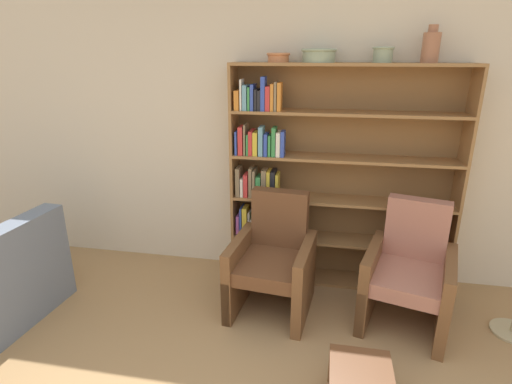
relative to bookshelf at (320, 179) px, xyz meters
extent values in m
cube|color=beige|center=(-0.33, 0.17, 0.37)|extent=(12.00, 0.06, 2.75)
cube|color=olive|center=(-0.78, -0.02, 0.00)|extent=(0.03, 0.30, 2.00)
cube|color=olive|center=(1.17, -0.02, 0.00)|extent=(0.02, 0.30, 2.00)
cube|color=olive|center=(0.19, -0.02, 0.99)|extent=(1.93, 0.30, 0.02)
cube|color=olive|center=(0.19, -0.02, -0.99)|extent=(1.93, 0.30, 0.03)
cube|color=brown|center=(0.19, 0.13, 0.00)|extent=(1.93, 0.01, 2.00)
cube|color=#994C99|center=(-0.74, -0.05, -0.87)|extent=(0.02, 0.19, 0.22)
cube|color=#4C756B|center=(-0.71, -0.07, -0.87)|extent=(0.03, 0.16, 0.21)
cube|color=black|center=(-0.67, -0.06, -0.84)|extent=(0.04, 0.17, 0.27)
cube|color=#388C47|center=(-0.63, -0.06, -0.87)|extent=(0.02, 0.18, 0.22)
cube|color=white|center=(-0.60, -0.07, -0.89)|extent=(0.03, 0.16, 0.18)
cube|color=#7F6B4C|center=(-0.57, -0.09, -0.90)|extent=(0.02, 0.12, 0.16)
cube|color=#994C99|center=(-0.54, -0.09, -0.88)|extent=(0.04, 0.12, 0.19)
cube|color=#4C756B|center=(-0.50, -0.05, -0.89)|extent=(0.02, 0.20, 0.17)
cube|color=olive|center=(0.19, -0.02, -0.57)|extent=(1.93, 0.30, 0.03)
cube|color=#994C99|center=(-0.74, -0.05, -0.46)|extent=(0.03, 0.19, 0.20)
cube|color=#334CB2|center=(-0.71, -0.06, -0.42)|extent=(0.02, 0.17, 0.27)
cube|color=gold|center=(-0.67, -0.08, -0.42)|extent=(0.04, 0.14, 0.28)
cube|color=#B2A899|center=(-0.63, -0.08, -0.44)|extent=(0.02, 0.14, 0.24)
cube|color=#B2A899|center=(-0.61, -0.06, -0.47)|extent=(0.02, 0.18, 0.17)
cube|color=#388C47|center=(-0.58, -0.08, -0.46)|extent=(0.03, 0.14, 0.21)
cube|color=orange|center=(-0.54, -0.06, -0.44)|extent=(0.04, 0.17, 0.24)
cube|color=red|center=(-0.49, -0.07, -0.47)|extent=(0.04, 0.16, 0.18)
cube|color=#B2A899|center=(-0.45, -0.06, -0.46)|extent=(0.02, 0.18, 0.20)
cube|color=#994C99|center=(-0.42, -0.07, -0.48)|extent=(0.03, 0.16, 0.16)
cube|color=#7F6B4C|center=(-0.39, -0.07, -0.44)|extent=(0.02, 0.16, 0.25)
cube|color=#B2A899|center=(-0.37, -0.07, -0.47)|extent=(0.02, 0.15, 0.18)
cube|color=#388C47|center=(-0.35, -0.08, -0.44)|extent=(0.02, 0.13, 0.25)
cube|color=black|center=(-0.32, -0.06, -0.43)|extent=(0.02, 0.17, 0.26)
cube|color=#B2A899|center=(-0.30, -0.08, -0.42)|extent=(0.02, 0.14, 0.27)
cube|color=olive|center=(0.19, -0.02, -0.18)|extent=(1.93, 0.30, 0.02)
cube|color=#7F6B4C|center=(-0.73, -0.06, -0.04)|extent=(0.04, 0.17, 0.27)
cube|color=white|center=(-0.69, -0.06, -0.08)|extent=(0.02, 0.17, 0.17)
cube|color=red|center=(-0.66, -0.08, -0.06)|extent=(0.04, 0.14, 0.21)
cube|color=#7F6B4C|center=(-0.62, -0.06, -0.03)|extent=(0.03, 0.17, 0.27)
cube|color=#7F6B4C|center=(-0.58, -0.05, -0.05)|extent=(0.02, 0.20, 0.25)
cube|color=#388C47|center=(-0.54, -0.08, -0.07)|extent=(0.04, 0.14, 0.20)
cube|color=#7F6B4C|center=(-0.49, -0.08, -0.04)|extent=(0.04, 0.14, 0.26)
cube|color=gold|center=(-0.45, -0.07, -0.05)|extent=(0.03, 0.15, 0.25)
cube|color=black|center=(-0.41, -0.06, -0.05)|extent=(0.04, 0.18, 0.25)
cube|color=gold|center=(-0.37, -0.08, -0.06)|extent=(0.03, 0.14, 0.23)
cube|color=olive|center=(0.19, -0.02, 0.21)|extent=(1.93, 0.30, 0.02)
cube|color=#334CB2|center=(-0.74, -0.07, 0.33)|extent=(0.02, 0.16, 0.21)
cube|color=red|center=(-0.70, -0.08, 0.35)|extent=(0.04, 0.14, 0.25)
cube|color=#7F6B4C|center=(-0.66, -0.06, 0.36)|extent=(0.02, 0.17, 0.27)
cube|color=#388C47|center=(-0.64, -0.05, 0.31)|extent=(0.02, 0.19, 0.18)
cube|color=red|center=(-0.61, -0.06, 0.33)|extent=(0.03, 0.18, 0.21)
cube|color=gold|center=(-0.57, -0.07, 0.32)|extent=(0.04, 0.15, 0.21)
cube|color=#669EB2|center=(-0.52, -0.08, 0.35)|extent=(0.04, 0.14, 0.25)
cube|color=#334CB2|center=(-0.48, -0.08, 0.32)|extent=(0.03, 0.14, 0.20)
cube|color=#388C47|center=(-0.44, -0.07, 0.31)|extent=(0.02, 0.15, 0.18)
cube|color=#388C47|center=(-0.41, -0.08, 0.35)|extent=(0.03, 0.13, 0.25)
cube|color=white|center=(-0.37, -0.06, 0.33)|extent=(0.04, 0.17, 0.21)
cube|color=#334CB2|center=(-0.33, -0.09, 0.33)|extent=(0.03, 0.12, 0.22)
cube|color=olive|center=(0.19, -0.02, 0.60)|extent=(1.93, 0.30, 0.02)
cube|color=orange|center=(-0.73, -0.07, 0.69)|extent=(0.04, 0.15, 0.16)
cube|color=white|center=(-0.69, -0.09, 0.74)|extent=(0.02, 0.12, 0.26)
cube|color=#669EB2|center=(-0.66, -0.05, 0.72)|extent=(0.04, 0.20, 0.21)
cube|color=#388C47|center=(-0.63, -0.08, 0.71)|extent=(0.02, 0.13, 0.19)
cube|color=#334CB2|center=(-0.60, -0.06, 0.72)|extent=(0.03, 0.17, 0.22)
cube|color=black|center=(-0.57, -0.05, 0.70)|extent=(0.02, 0.19, 0.18)
cube|color=black|center=(-0.54, -0.08, 0.70)|extent=(0.03, 0.13, 0.17)
cube|color=#334CB2|center=(-0.51, -0.09, 0.75)|extent=(0.04, 0.12, 0.28)
cube|color=red|center=(-0.46, -0.05, 0.71)|extent=(0.04, 0.19, 0.20)
cube|color=orange|center=(-0.43, -0.05, 0.72)|extent=(0.03, 0.20, 0.22)
cube|color=#7F6B4C|center=(-0.40, -0.05, 0.73)|extent=(0.02, 0.19, 0.24)
cube|color=orange|center=(-0.37, -0.08, 0.73)|extent=(0.03, 0.13, 0.23)
cylinder|color=#C67547|center=(-0.39, -0.02, 1.04)|extent=(0.17, 0.17, 0.07)
torus|color=#C67547|center=(-0.39, -0.02, 1.07)|extent=(0.20, 0.20, 0.02)
cylinder|color=gray|center=(-0.06, -0.02, 1.05)|extent=(0.26, 0.26, 0.10)
torus|color=gray|center=(-0.06, -0.02, 1.10)|extent=(0.29, 0.29, 0.02)
cylinder|color=gray|center=(0.44, -0.02, 1.06)|extent=(0.15, 0.15, 0.12)
torus|color=gray|center=(0.44, -0.02, 1.11)|extent=(0.17, 0.17, 0.02)
cylinder|color=#A36647|center=(0.79, -0.02, 1.11)|extent=(0.13, 0.13, 0.22)
cylinder|color=#A36647|center=(0.79, -0.02, 1.25)|extent=(0.07, 0.07, 0.06)
cube|color=slate|center=(-2.58, -0.68, -0.71)|extent=(0.87, 0.18, 0.59)
cube|color=brown|center=(-0.10, -0.93, -0.81)|extent=(0.08, 0.08, 0.39)
cube|color=brown|center=(-0.66, -0.87, -0.81)|extent=(0.08, 0.08, 0.39)
cube|color=brown|center=(-0.03, -0.32, -0.81)|extent=(0.08, 0.08, 0.39)
cube|color=brown|center=(-0.60, -0.26, -0.81)|extent=(0.08, 0.08, 0.39)
cube|color=brown|center=(-0.35, -0.59, -0.58)|extent=(0.55, 0.69, 0.12)
cube|color=brown|center=(-0.32, -0.31, -0.29)|extent=(0.49, 0.17, 0.53)
cube|color=brown|center=(-0.07, -0.62, -0.69)|extent=(0.15, 0.68, 0.63)
cube|color=brown|center=(-0.63, -0.56, -0.69)|extent=(0.15, 0.68, 0.63)
cube|color=brown|center=(0.92, -0.96, -0.81)|extent=(0.09, 0.09, 0.39)
cube|color=brown|center=(0.37, -0.81, -0.81)|extent=(0.09, 0.09, 0.39)
cube|color=brown|center=(1.09, -0.37, -0.81)|extent=(0.09, 0.09, 0.39)
cube|color=brown|center=(0.54, -0.22, -0.81)|extent=(0.09, 0.09, 0.39)
cube|color=#B2705B|center=(0.73, -0.59, -0.58)|extent=(0.63, 0.74, 0.12)
cube|color=#B2705B|center=(0.80, -0.32, -0.29)|extent=(0.49, 0.24, 0.53)
cube|color=brown|center=(1.00, -0.67, -0.69)|extent=(0.26, 0.68, 0.63)
cube|color=brown|center=(0.46, -0.52, -0.69)|extent=(0.26, 0.68, 0.63)
cylinder|color=tan|center=(1.57, -0.56, -0.99)|extent=(0.32, 0.32, 0.02)
cube|color=brown|center=(0.17, -1.31, -0.89)|extent=(0.04, 0.04, 0.22)
cube|color=brown|center=(0.50, -1.31, -0.89)|extent=(0.04, 0.04, 0.22)
cube|color=brown|center=(0.33, -1.48, -0.75)|extent=(0.38, 0.38, 0.06)
camera|label=1|loc=(0.06, -3.48, 1.07)|focal=28.00mm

